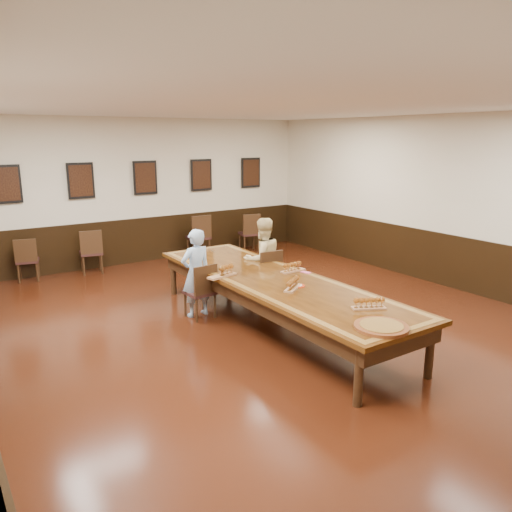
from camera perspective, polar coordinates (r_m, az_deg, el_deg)
floor at (r=7.59m, az=2.11°, el=-8.18°), size 8.00×10.00×0.02m
ceiling at (r=7.06m, az=2.35°, el=16.88°), size 8.00×10.00×0.02m
wall_back at (r=11.55m, az=-12.60°, el=7.27°), size 8.00×0.02×3.20m
wall_right at (r=10.02m, az=21.26°, el=5.76°), size 0.02×10.00×3.20m
chair_man at (r=7.89m, az=-6.46°, el=-3.93°), size 0.45×0.48×0.88m
chair_woman at (r=8.60m, az=1.09°, el=-2.21°), size 0.46×0.50×0.93m
spare_chair_a at (r=10.82m, az=-24.66°, el=-0.33°), size 0.50×0.53×0.87m
spare_chair_b at (r=10.92m, az=-18.35°, el=0.52°), size 0.51×0.54×0.93m
spare_chair_c at (r=11.84m, az=-6.61°, el=2.31°), size 0.53×0.57×1.02m
spare_chair_d at (r=12.37m, az=-0.80°, el=2.73°), size 0.55×0.58×0.96m
person_man at (r=7.89m, az=-6.87°, el=-1.95°), size 0.54×0.38×1.41m
person_woman at (r=8.61m, az=0.76°, el=-0.39°), size 0.75×0.60×1.45m
pink_phone at (r=7.71m, az=5.71°, el=-1.88°), size 0.11×0.17×0.01m
wainscoting at (r=7.42m, az=2.15°, el=-4.51°), size 8.00×10.00×1.00m
conference_table at (r=7.38m, az=2.16°, el=-3.69°), size 1.40×5.00×0.76m
posters at (r=11.46m, az=-12.55°, el=8.73°), size 6.14×0.04×0.74m
flight_a at (r=7.46m, az=-3.68°, el=-1.76°), size 0.49×0.24×0.18m
flight_b at (r=7.73m, az=4.25°, el=-1.30°), size 0.42×0.15×0.16m
flight_c at (r=6.86m, az=4.23°, el=-3.23°), size 0.41×0.34×0.15m
flight_d at (r=6.22m, az=12.79°, el=-5.33°), size 0.42×0.30×0.15m
red_plate_grp at (r=7.00m, az=4.89°, el=-3.43°), size 0.19×0.19×0.02m
carved_platter at (r=5.66m, az=14.13°, el=-7.85°), size 0.62×0.62×0.05m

